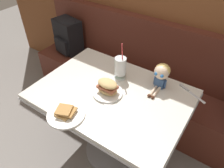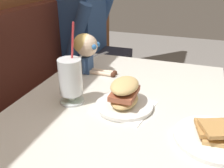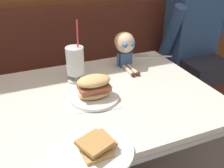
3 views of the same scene
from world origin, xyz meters
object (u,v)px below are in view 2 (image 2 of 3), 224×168
at_px(sandwich_plate, 124,97).
at_px(diner_patron, 89,32).
at_px(milkshake_glass, 71,79).
at_px(seated_doll, 87,48).
at_px(butter_knife, 89,58).
at_px(toast_plate, 215,136).

distance_m(sandwich_plate, diner_patron, 1.20).
bearing_deg(milkshake_glass, seated_doll, 12.60).
xyz_separation_m(milkshake_glass, butter_knife, (0.50, 0.15, -0.10)).
distance_m(toast_plate, diner_patron, 1.47).
distance_m(toast_plate, butter_knife, 0.89).
relative_size(toast_plate, seated_doll, 1.15).
bearing_deg(seated_doll, butter_knife, 22.49).
relative_size(toast_plate, diner_patron, 0.31).
height_order(toast_plate, butter_knife, toast_plate).
bearing_deg(toast_plate, diner_patron, 39.18).
height_order(toast_plate, diner_patron, diner_patron).
bearing_deg(diner_patron, butter_knife, -156.33).
height_order(milkshake_glass, butter_knife, milkshake_glass).
height_order(milkshake_glass, sandwich_plate, milkshake_glass).
distance_m(butter_knife, diner_patron, 0.62).
xyz_separation_m(toast_plate, seated_doll, (0.38, 0.60, 0.11)).
xyz_separation_m(sandwich_plate, butter_knife, (0.47, 0.36, -0.04)).
bearing_deg(diner_patron, milkshake_glass, -159.58).
relative_size(milkshake_glass, sandwich_plate, 1.36).
bearing_deg(toast_plate, seated_doll, 57.62).
bearing_deg(sandwich_plate, diner_patron, 30.25).
distance_m(seated_doll, diner_patron, 0.83).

